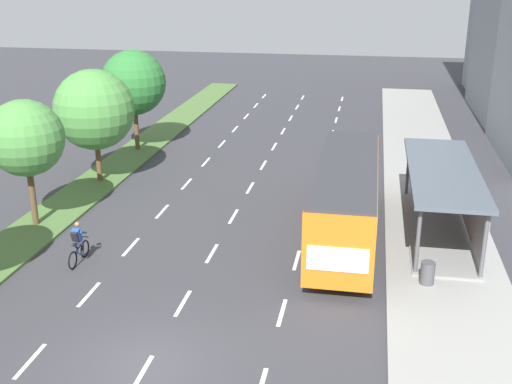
{
  "coord_description": "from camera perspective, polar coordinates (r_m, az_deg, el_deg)",
  "views": [
    {
      "loc": [
        6.06,
        -15.12,
        11.14
      ],
      "look_at": [
        1.03,
        12.23,
        1.2
      ],
      "focal_mm": 44.63,
      "sensor_mm": 36.0,
      "label": 1
    }
  ],
  "objects": [
    {
      "name": "median_tree_fourth",
      "position": [
        40.31,
        -10.92,
        9.6
      ],
      "size": [
        3.98,
        3.98,
        6.21
      ],
      "color": "brown",
      "rests_on": "median_strip"
    },
    {
      "name": "ground_plane",
      "position": [
        19.74,
        -9.75,
        -15.03
      ],
      "size": [
        140.0,
        140.0,
        0.0
      ],
      "primitive_type": "plane",
      "color": "#38383D"
    },
    {
      "name": "median_tree_third",
      "position": [
        34.56,
        -14.3,
        7.15
      ],
      "size": [
        4.22,
        4.22,
        6.01
      ],
      "color": "brown",
      "rests_on": "median_strip"
    },
    {
      "name": "bus",
      "position": [
        27.07,
        8.09,
        -0.12
      ],
      "size": [
        2.54,
        11.29,
        3.37
      ],
      "color": "orange",
      "rests_on": "ground"
    },
    {
      "name": "median_tree_second",
      "position": [
        29.23,
        -19.96,
        4.54
      ],
      "size": [
        3.34,
        3.34,
        5.67
      ],
      "color": "brown",
      "rests_on": "median_strip"
    },
    {
      "name": "lane_divider_center",
      "position": [
        35.65,
        0.1,
        1.46
      ],
      "size": [
        0.14,
        47.4,
        0.01
      ],
      "color": "white",
      "rests_on": "ground"
    },
    {
      "name": "sidewalk_right",
      "position": [
        36.96,
        14.87,
        1.57
      ],
      "size": [
        4.5,
        52.0,
        0.15
      ],
      "primitive_type": "cube",
      "color": "gray",
      "rests_on": "ground"
    },
    {
      "name": "median_strip",
      "position": [
        39.53,
        -11.36,
        2.99
      ],
      "size": [
        2.6,
        52.0,
        0.12
      ],
      "primitive_type": "cube",
      "color": "#4C7038",
      "rests_on": "ground"
    },
    {
      "name": "cyclist",
      "position": [
        26.02,
        -15.67,
        -4.56
      ],
      "size": [
        0.46,
        1.82,
        1.71
      ],
      "color": "black",
      "rests_on": "ground"
    },
    {
      "name": "trash_bin",
      "position": [
        24.15,
        15.12,
        -7.02
      ],
      "size": [
        0.52,
        0.52,
        0.85
      ],
      "primitive_type": "cylinder",
      "color": "#4C4C51",
      "rests_on": "sidewalk_right"
    },
    {
      "name": "lane_divider_right",
      "position": [
        35.23,
        5.71,
        1.14
      ],
      "size": [
        0.14,
        47.4,
        0.01
      ],
      "color": "white",
      "rests_on": "ground"
    },
    {
      "name": "lane_divider_left",
      "position": [
        36.41,
        -5.33,
        1.77
      ],
      "size": [
        0.14,
        47.4,
        0.01
      ],
      "color": "white",
      "rests_on": "ground"
    },
    {
      "name": "bus_shelter",
      "position": [
        28.52,
        16.8,
        -0.18
      ],
      "size": [
        2.9,
        9.78,
        2.86
      ],
      "color": "gray",
      "rests_on": "sidewalk_right"
    }
  ]
}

